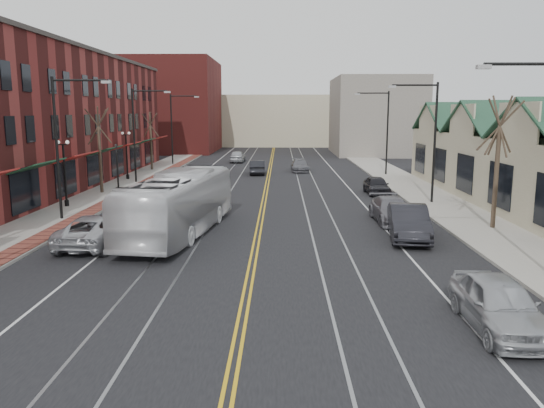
{
  "coord_description": "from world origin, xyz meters",
  "views": [
    {
      "loc": [
        1.16,
        -13.83,
        6.29
      ],
      "look_at": [
        0.77,
        10.47,
        2.0
      ],
      "focal_mm": 35.0,
      "sensor_mm": 36.0,
      "label": 1
    }
  ],
  "objects_px": {
    "parked_suv": "(97,230)",
    "parked_car_d": "(377,185)",
    "parked_car_b": "(408,222)",
    "transit_bus": "(179,204)",
    "parked_car_a": "(499,304)",
    "parked_car_c": "(392,210)"
  },
  "relations": [
    {
      "from": "parked_suv",
      "to": "parked_car_d",
      "type": "height_order",
      "value": "parked_suv"
    },
    {
      "from": "parked_car_b",
      "to": "parked_car_d",
      "type": "xyz_separation_m",
      "value": [
        0.98,
        14.27,
        -0.16
      ]
    },
    {
      "from": "transit_bus",
      "to": "parked_car_a",
      "type": "height_order",
      "value": "transit_bus"
    },
    {
      "from": "parked_car_b",
      "to": "parked_car_c",
      "type": "height_order",
      "value": "parked_car_b"
    },
    {
      "from": "parked_suv",
      "to": "parked_car_d",
      "type": "bearing_deg",
      "value": -132.83
    },
    {
      "from": "transit_bus",
      "to": "parked_suv",
      "type": "bearing_deg",
      "value": 40.98
    },
    {
      "from": "parked_car_a",
      "to": "parked_car_d",
      "type": "bearing_deg",
      "value": 88.0
    },
    {
      "from": "parked_car_c",
      "to": "parked_car_d",
      "type": "xyz_separation_m",
      "value": [
        0.98,
        10.27,
        -0.02
      ]
    },
    {
      "from": "transit_bus",
      "to": "parked_car_b",
      "type": "xyz_separation_m",
      "value": [
        11.5,
        -0.74,
        -0.76
      ]
    },
    {
      "from": "parked_suv",
      "to": "parked_car_b",
      "type": "height_order",
      "value": "parked_car_b"
    },
    {
      "from": "parked_car_a",
      "to": "parked_car_d",
      "type": "height_order",
      "value": "parked_car_a"
    },
    {
      "from": "parked_car_d",
      "to": "parked_car_b",
      "type": "bearing_deg",
      "value": -95.4
    },
    {
      "from": "parked_suv",
      "to": "parked_car_a",
      "type": "relative_size",
      "value": 1.17
    },
    {
      "from": "parked_car_c",
      "to": "parked_suv",
      "type": "bearing_deg",
      "value": -161.25
    },
    {
      "from": "parked_car_b",
      "to": "parked_car_d",
      "type": "relative_size",
      "value": 1.27
    },
    {
      "from": "transit_bus",
      "to": "parked_car_b",
      "type": "height_order",
      "value": "transit_bus"
    },
    {
      "from": "parked_car_b",
      "to": "parked_car_d",
      "type": "bearing_deg",
      "value": 93.37
    },
    {
      "from": "transit_bus",
      "to": "parked_suv",
      "type": "xyz_separation_m",
      "value": [
        -3.5,
        -2.28,
        -0.86
      ]
    },
    {
      "from": "transit_bus",
      "to": "parked_car_c",
      "type": "xyz_separation_m",
      "value": [
        11.5,
        3.27,
        -0.9
      ]
    },
    {
      "from": "parked_car_c",
      "to": "transit_bus",
      "type": "bearing_deg",
      "value": -165.66
    },
    {
      "from": "parked_suv",
      "to": "parked_car_d",
      "type": "relative_size",
      "value": 1.33
    },
    {
      "from": "transit_bus",
      "to": "parked_car_d",
      "type": "bearing_deg",
      "value": -124.7
    }
  ]
}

